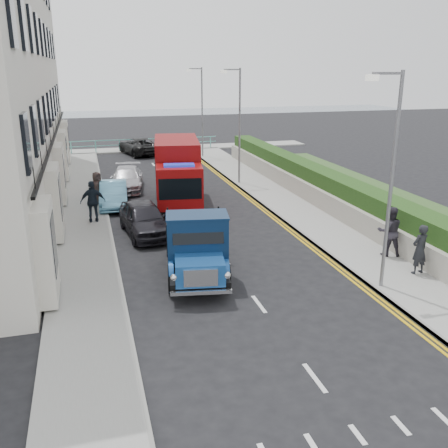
% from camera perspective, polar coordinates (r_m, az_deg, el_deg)
% --- Properties ---
extents(ground, '(120.00, 120.00, 0.00)m').
position_cam_1_polar(ground, '(17.52, 1.84, -6.31)').
color(ground, black).
rests_on(ground, ground).
extents(pavement_west, '(2.40, 38.00, 0.12)m').
position_cam_1_polar(pavement_west, '(25.27, -15.76, 0.76)').
color(pavement_west, gray).
rests_on(pavement_west, ground).
extents(pavement_east, '(2.60, 38.00, 0.12)m').
position_cam_1_polar(pavement_east, '(27.22, 6.87, 2.50)').
color(pavement_east, gray).
rests_on(pavement_east, ground).
extents(promenade, '(30.00, 2.50, 0.12)m').
position_cam_1_polar(promenade, '(45.08, -9.31, 8.41)').
color(promenade, gray).
rests_on(promenade, ground).
extents(sea_plane, '(120.00, 120.00, 0.00)m').
position_cam_1_polar(sea_plane, '(75.76, -12.08, 11.87)').
color(sea_plane, '#4E606A').
rests_on(sea_plane, ground).
extents(garden_east, '(1.45, 28.00, 1.75)m').
position_cam_1_polar(garden_east, '(27.79, 10.59, 4.42)').
color(garden_east, '#B2AD9E').
rests_on(garden_east, ground).
extents(seafront_railing, '(13.00, 0.08, 1.11)m').
position_cam_1_polar(seafront_railing, '(44.22, -9.22, 8.92)').
color(seafront_railing, '#59B2A5').
rests_on(seafront_railing, ground).
extents(lamp_near, '(1.23, 0.18, 7.00)m').
position_cam_1_polar(lamp_near, '(16.33, 18.36, 5.76)').
color(lamp_near, slate).
rests_on(lamp_near, ground).
extents(lamp_mid, '(1.23, 0.18, 7.00)m').
position_cam_1_polar(lamp_mid, '(30.78, 1.58, 11.83)').
color(lamp_mid, slate).
rests_on(lamp_mid, ground).
extents(lamp_far, '(1.23, 0.18, 7.00)m').
position_cam_1_polar(lamp_far, '(40.41, -2.69, 13.20)').
color(lamp_far, slate).
rests_on(lamp_far, ground).
extents(bedford_lorry, '(2.79, 5.32, 2.41)m').
position_cam_1_polar(bedford_lorry, '(16.97, -3.06, -3.09)').
color(bedford_lorry, black).
rests_on(bedford_lorry, ground).
extents(red_lorry, '(3.14, 6.77, 3.42)m').
position_cam_1_polar(red_lorry, '(26.37, -5.33, 5.99)').
color(red_lorry, black).
rests_on(red_lorry, ground).
extents(parked_car_front, '(2.15, 4.42, 1.45)m').
position_cam_1_polar(parked_car_front, '(22.10, -9.10, 0.62)').
color(parked_car_front, black).
rests_on(parked_car_front, ground).
extents(parked_car_mid, '(1.67, 4.07, 1.31)m').
position_cam_1_polar(parked_car_mid, '(26.93, -12.50, 3.35)').
color(parked_car_mid, '#5EA6CA').
rests_on(parked_car_mid, ground).
extents(parked_car_rear, '(2.44, 4.73, 1.31)m').
position_cam_1_polar(parked_car_rear, '(30.52, -11.05, 5.10)').
color(parked_car_rear, silver).
rests_on(parked_car_rear, ground).
extents(seafront_car_left, '(3.51, 5.45, 1.40)m').
position_cam_1_polar(seafront_car_left, '(42.84, -9.69, 8.78)').
color(seafront_car_left, black).
rests_on(seafront_car_left, ground).
extents(seafront_car_right, '(2.77, 4.35, 1.38)m').
position_cam_1_polar(seafront_car_right, '(41.54, -6.08, 8.64)').
color(seafront_car_right, '#ACABB0').
rests_on(seafront_car_right, ground).
extents(pedestrian_east_near, '(0.72, 0.55, 1.79)m').
position_cam_1_polar(pedestrian_east_near, '(18.65, 21.46, -2.71)').
color(pedestrian_east_near, black).
rests_on(pedestrian_east_near, pavement_east).
extents(pedestrian_east_far, '(1.11, 0.97, 1.94)m').
position_cam_1_polar(pedestrian_east_far, '(20.03, 18.41, -0.79)').
color(pedestrian_east_far, '#2D2933').
rests_on(pedestrian_east_far, pavement_east).
extents(pedestrian_west_near, '(1.16, 0.52, 1.95)m').
position_cam_1_polar(pedestrian_west_near, '(23.94, -14.76, 2.49)').
color(pedestrian_west_near, black).
rests_on(pedestrian_west_near, pavement_west).
extents(pedestrian_west_far, '(0.98, 0.93, 1.68)m').
position_cam_1_polar(pedestrian_west_far, '(27.26, -14.28, 4.06)').
color(pedestrian_west_far, '#392C29').
rests_on(pedestrian_west_far, pavement_west).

